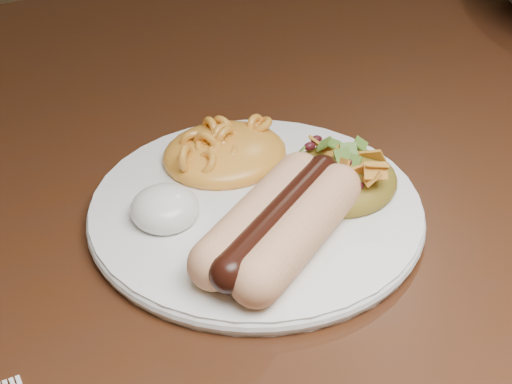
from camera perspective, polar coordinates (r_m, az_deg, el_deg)
name	(u,v)px	position (r m, az deg, el deg)	size (l,w,h in m)	color
table	(294,271)	(0.65, 2.78, -5.76)	(1.60, 0.90, 0.75)	#37190A
plate	(256,211)	(0.55, 0.00, -1.36)	(0.23, 0.23, 0.01)	white
hotdog	(280,222)	(0.50, 1.73, -2.21)	(0.12, 0.12, 0.03)	#FDC693
mac_and_cheese	(224,138)	(0.58, -2.31, 3.94)	(0.10, 0.09, 0.04)	orange
sour_cream	(164,201)	(0.53, -6.70, -0.67)	(0.05, 0.05, 0.03)	white
taco_salad	(340,170)	(0.56, 6.12, 1.57)	(0.08, 0.08, 0.04)	#B06118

